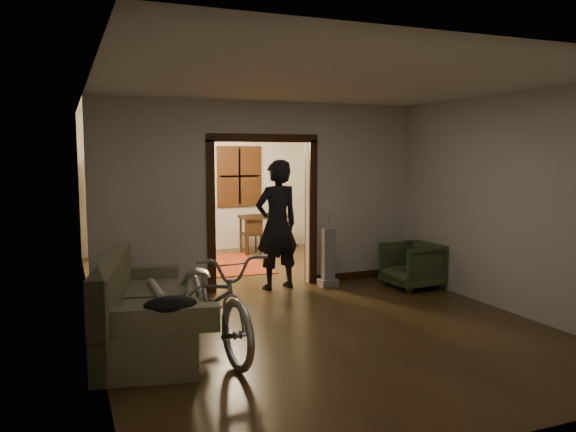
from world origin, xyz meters
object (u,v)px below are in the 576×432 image
sofa (151,301)px  bicycle (214,299)px  desk (266,234)px  armchair (412,265)px  locker (137,208)px  person (277,225)px

sofa → bicycle: bicycle is taller
desk → armchair: bearing=-58.5°
bicycle → desk: bicycle is taller
locker → person: bearing=-47.1°
sofa → bicycle: 0.68m
sofa → person: size_ratio=1.09×
locker → bicycle: bearing=-71.9°
sofa → desk: sofa is taller
sofa → armchair: size_ratio=2.79×
locker → desk: bearing=7.1°
bicycle → armchair: bicycle is taller
armchair → person: person is taller
armchair → locker: (-3.55, 4.11, 0.63)m
bicycle → armchair: (3.47, 1.50, -0.19)m
person → desk: bearing=-116.9°
bicycle → armchair: size_ratio=2.69×
sofa → bicycle: (0.59, -0.33, 0.05)m
sofa → locker: size_ratio=1.08×
person → sofa: bearing=30.7°
locker → desk: size_ratio=1.91×
sofa → person: 2.89m
sofa → desk: bearing=69.7°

